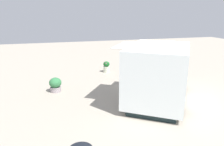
{
  "coord_description": "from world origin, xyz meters",
  "views": [
    {
      "loc": [
        -8.56,
        4.28,
        3.81
      ],
      "look_at": [
        1.14,
        1.56,
        0.93
      ],
      "focal_mm": 34.46,
      "sensor_mm": 36.0,
      "label": 1
    }
  ],
  "objects_px": {
    "food_truck": "(159,73)",
    "planter_flowering_near": "(55,85)",
    "person_customer": "(134,66)",
    "planter_flowering_far": "(106,67)"
  },
  "relations": [
    {
      "from": "food_truck",
      "to": "person_customer",
      "type": "xyz_separation_m",
      "value": [
        4.76,
        -0.68,
        -0.88
      ]
    },
    {
      "from": "person_customer",
      "to": "planter_flowering_far",
      "type": "relative_size",
      "value": 1.2
    },
    {
      "from": "food_truck",
      "to": "planter_flowering_near",
      "type": "height_order",
      "value": "food_truck"
    },
    {
      "from": "person_customer",
      "to": "planter_flowering_far",
      "type": "distance_m",
      "value": 1.89
    },
    {
      "from": "planter_flowering_near",
      "to": "food_truck",
      "type": "bearing_deg",
      "value": -114.71
    },
    {
      "from": "person_customer",
      "to": "planter_flowering_far",
      "type": "bearing_deg",
      "value": 86.46
    },
    {
      "from": "person_customer",
      "to": "planter_flowering_far",
      "type": "xyz_separation_m",
      "value": [
        0.12,
        1.89,
        0.04
      ]
    },
    {
      "from": "food_truck",
      "to": "planter_flowering_far",
      "type": "bearing_deg",
      "value": 13.89
    },
    {
      "from": "person_customer",
      "to": "planter_flowering_near",
      "type": "relative_size",
      "value": 1.19
    },
    {
      "from": "person_customer",
      "to": "planter_flowering_far",
      "type": "height_order",
      "value": "person_customer"
    }
  ]
}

